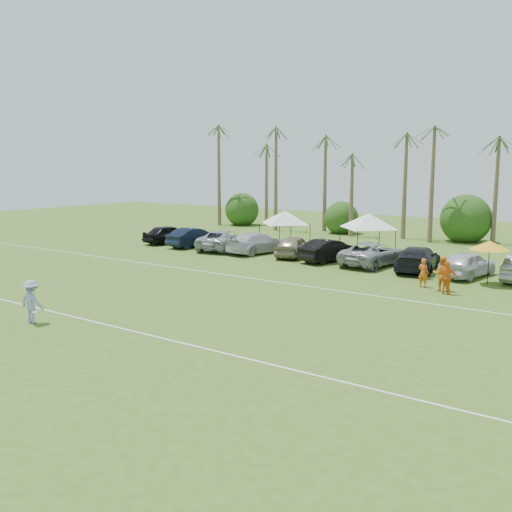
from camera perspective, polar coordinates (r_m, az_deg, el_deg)
The scene contains 29 objects.
ground at distance 25.46m, azimuth -19.32°, elevation -7.26°, with size 120.00×120.00×0.00m, color #3D5E1C.
field_lines at distance 30.59m, azimuth -7.04°, elevation -4.05°, with size 80.00×12.10×0.01m.
palm_tree_0 at distance 66.89m, azimuth -3.83°, elevation 9.62°, with size 2.40×2.40×8.90m.
palm_tree_1 at distance 63.87m, azimuth -0.29°, elevation 10.44°, with size 2.40×2.40×9.90m.
palm_tree_2 at distance 61.13m, azimuth 3.60°, elevation 11.28°, with size 2.40×2.40×10.90m.
palm_tree_3 at distance 59.16m, azimuth 6.98°, elevation 12.13°, with size 2.40×2.40×11.90m.
palm_tree_4 at distance 57.29m, azimuth 10.50°, elevation 9.56°, with size 2.40×2.40×8.90m.
palm_tree_5 at distance 55.74m, azimuth 14.32°, elevation 10.34°, with size 2.40×2.40×9.90m.
palm_tree_6 at distance 54.45m, azimuth 18.36°, elevation 11.10°, with size 2.40×2.40×10.90m.
palm_tree_7 at distance 53.45m, azimuth 22.59°, elevation 11.82°, with size 2.40×2.40×11.90m.
bush_tree_0 at distance 66.04m, azimuth -1.20°, elevation 4.71°, with size 4.00×4.00×4.00m.
bush_tree_1 at distance 59.28m, azimuth 8.99°, elevation 4.08°, with size 4.00×4.00×4.00m.
bush_tree_2 at distance 55.06m, azimuth 20.27°, elevation 3.24°, with size 4.00×4.00×4.00m.
sideline_player_a at distance 33.95m, azimuth 16.39°, elevation -1.62°, with size 0.61×0.40×1.66m, color #CD5D16.
sideline_player_b at distance 33.22m, azimuth 18.07°, elevation -1.69°, with size 0.94×0.73×1.93m, color orange.
sideline_player_c at distance 32.45m, azimuth 18.56°, elevation -2.08°, with size 1.06×0.44×1.81m, color orange.
canopy_tent_left at distance 46.59m, azimuth 2.92°, elevation 4.55°, with size 4.62×4.62×3.74m.
canopy_tent_right at distance 43.49m, azimuth 11.20°, elevation 4.20°, with size 4.78×4.78×3.87m.
market_umbrella at distance 35.68m, azimuth 22.33°, elevation 0.99°, with size 2.32×2.32×2.58m.
frisbee_player at distance 27.11m, azimuth -21.50°, elevation -4.27°, with size 1.35×0.87×1.94m.
parked_car_0 at distance 51.15m, azimuth -8.71°, elevation 2.18°, with size 1.93×4.80×1.63m, color black.
parked_car_1 at distance 48.72m, azimuth -6.24°, elevation 1.88°, with size 1.73×4.96×1.63m, color black.
parked_car_2 at distance 46.74m, azimuth -3.18°, elevation 1.61°, with size 2.71×5.88×1.63m, color #9B9FA8.
parked_car_3 at distance 44.94m, azimuth 0.18°, elevation 1.32°, with size 2.29×5.63×1.63m, color silver.
parked_car_4 at distance 43.31m, azimuth 3.80°, elevation 1.00°, with size 1.93×4.80×1.63m, color gray.
parked_car_5 at distance 41.44m, azimuth 7.38°, elevation 0.57°, with size 1.73×4.96×1.63m, color black.
parked_car_6 at distance 40.33m, azimuth 11.65°, elevation 0.22°, with size 2.71×5.88×1.63m, color #97999C.
parked_car_7 at distance 38.98m, azimuth 15.88°, elevation -0.25°, with size 2.29×5.63×1.63m, color black.
parked_car_8 at distance 37.83m, azimuth 20.38°, elevation -0.76°, with size 1.93×4.80×1.63m, color silver.
Camera 1 is at (20.10, -13.97, 6.99)m, focal length 40.00 mm.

